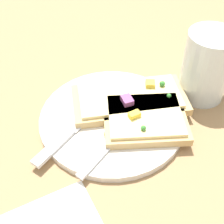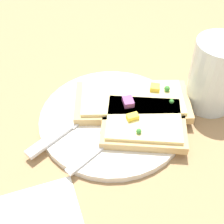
{
  "view_description": "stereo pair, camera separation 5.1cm",
  "coord_description": "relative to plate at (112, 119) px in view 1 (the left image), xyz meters",
  "views": [
    {
      "loc": [
        -0.16,
        -0.32,
        0.39
      ],
      "look_at": [
        0.0,
        0.0,
        0.02
      ],
      "focal_mm": 50.0,
      "sensor_mm": 36.0,
      "label": 1
    },
    {
      "loc": [
        -0.12,
        -0.34,
        0.39
      ],
      "look_at": [
        0.0,
        0.0,
        0.02
      ],
      "focal_mm": 50.0,
      "sensor_mm": 36.0,
      "label": 2
    }
  ],
  "objects": [
    {
      "name": "crumb_scatter",
      "position": [
        -0.01,
        0.0,
        0.01
      ],
      "size": [
        0.04,
        0.13,
        0.01
      ],
      "color": "tan",
      "rests_on": "plate"
    },
    {
      "name": "plate",
      "position": [
        0.0,
        0.0,
        0.0
      ],
      "size": [
        0.24,
        0.24,
        0.01
      ],
      "color": "silver",
      "rests_on": "ground"
    },
    {
      "name": "ground_plane",
      "position": [
        0.0,
        0.0,
        -0.01
      ],
      "size": [
        4.0,
        4.0,
        0.0
      ],
      "primitive_type": "plane",
      "color": "#9E7A51"
    },
    {
      "name": "drinking_glass",
      "position": [
        0.18,
        -0.01,
        0.06
      ],
      "size": [
        0.08,
        0.08,
        0.12
      ],
      "color": "silver",
      "rests_on": "ground"
    },
    {
      "name": "fork",
      "position": [
        0.0,
        -0.04,
        0.01
      ],
      "size": [
        0.18,
        0.11,
        0.01
      ],
      "rotation": [
        0.0,
        0.0,
        6.76
      ],
      "color": "silver",
      "rests_on": "plate"
    },
    {
      "name": "pizza_slice_main",
      "position": [
        0.04,
        0.01,
        0.02
      ],
      "size": [
        0.21,
        0.15,
        0.03
      ],
      "rotation": [
        0.0,
        0.0,
        2.83
      ],
      "color": "tan",
      "rests_on": "plate"
    },
    {
      "name": "knife",
      "position": [
        -0.07,
        0.0,
        0.01
      ],
      "size": [
        0.2,
        0.12,
        0.01
      ],
      "rotation": [
        0.0,
        0.0,
        6.77
      ],
      "color": "silver",
      "rests_on": "plate"
    },
    {
      "name": "pizza_slice_corner",
      "position": [
        0.04,
        -0.04,
        0.02
      ],
      "size": [
        0.16,
        0.15,
        0.03
      ],
      "rotation": [
        0.0,
        0.0,
        2.73
      ],
      "color": "tan",
      "rests_on": "plate"
    }
  ]
}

